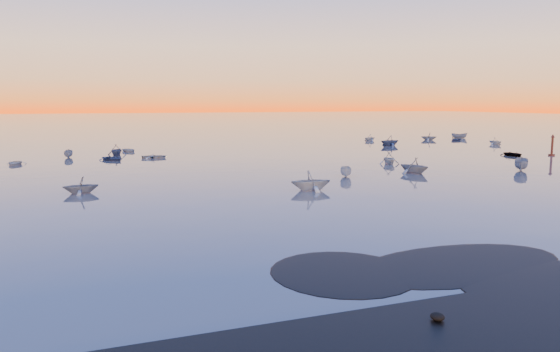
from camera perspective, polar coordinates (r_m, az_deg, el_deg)
name	(u,v)px	position (r m, az deg, el deg)	size (l,w,h in m)	color
ground	(177,139)	(123.43, -10.72, 3.81)	(600.00, 600.00, 0.00)	#635853
mud_lobes	(549,264)	(31.28, 26.33, -8.22)	(140.00, 6.00, 0.07)	black
moored_fleet	(239,160)	(77.86, -4.32, 1.69)	(124.00, 58.00, 1.20)	beige
boat_near_center	(521,170)	(71.85, 23.84, 0.54)	(4.16, 1.76, 1.44)	slate
boat_near_right	(414,173)	(65.17, 13.83, 0.31)	(3.92, 1.76, 1.37)	slate
channel_marker	(552,147)	(93.77, 26.55, 2.75)	(0.96, 0.96, 3.41)	#4E1C10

